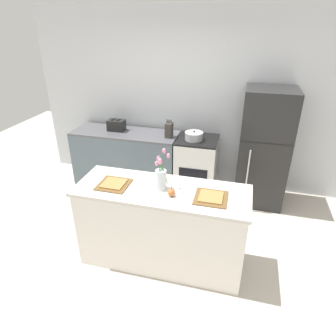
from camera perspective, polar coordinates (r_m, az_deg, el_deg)
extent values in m
plane|color=beige|center=(3.64, -1.05, -16.85)|extent=(10.00, 10.00, 0.00)
cube|color=silver|center=(4.73, 5.56, 12.49)|extent=(5.20, 0.08, 2.70)
cube|color=silver|center=(3.34, -1.12, -11.23)|extent=(1.76, 0.62, 0.90)
cube|color=beige|center=(3.07, -1.19, -4.32)|extent=(1.80, 0.66, 0.03)
cube|color=slate|center=(4.96, -7.89, 1.76)|extent=(1.68, 0.60, 0.87)
cube|color=#515156|center=(4.79, -8.22, 6.63)|extent=(1.68, 0.60, 0.03)
cube|color=silver|center=(4.66, 5.44, 0.26)|extent=(0.60, 0.60, 0.87)
cube|color=black|center=(4.48, 5.68, 5.40)|extent=(0.60, 0.60, 0.02)
cube|color=black|center=(4.41, 4.74, -1.83)|extent=(0.42, 0.01, 0.29)
cube|color=black|center=(4.46, 17.79, 3.55)|extent=(0.68, 0.64, 1.69)
cube|color=black|center=(4.09, 18.27, 4.44)|extent=(0.67, 0.01, 0.01)
cylinder|color=#B2B5B7|center=(4.25, 14.88, -1.23)|extent=(0.02, 0.02, 0.73)
cylinder|color=silver|center=(3.02, -1.35, -2.23)|extent=(0.11, 0.11, 0.21)
cylinder|color=#3D8438|center=(2.96, -0.82, -0.51)|extent=(0.10, 0.02, 0.31)
ellipsoid|color=pink|center=(2.87, 0.07, 2.34)|extent=(0.03, 0.03, 0.05)
cylinder|color=#3D8438|center=(2.98, -1.16, -0.15)|extent=(0.03, 0.09, 0.33)
ellipsoid|color=pink|center=(2.94, -0.74, 3.30)|extent=(0.04, 0.04, 0.05)
cylinder|color=#3D8438|center=(3.01, -1.60, -0.80)|extent=(0.03, 0.03, 0.25)
ellipsoid|color=pink|center=(2.96, -1.80, 1.80)|extent=(0.04, 0.04, 0.06)
cylinder|color=#3D8438|center=(2.99, -1.81, -1.29)|extent=(0.04, 0.02, 0.22)
ellipsoid|color=pink|center=(2.93, -2.18, 0.88)|extent=(0.03, 0.03, 0.05)
cylinder|color=#3D8438|center=(2.97, -1.41, -0.92)|extent=(0.01, 0.10, 0.26)
ellipsoid|color=pink|center=(2.86, -1.62, 1.33)|extent=(0.04, 0.04, 0.06)
ellipsoid|color=#C66B33|center=(2.93, 0.63, -4.71)|extent=(0.07, 0.07, 0.08)
cone|color=#C66B33|center=(2.90, 0.63, -3.93)|extent=(0.04, 0.04, 0.03)
cylinder|color=brown|center=(2.89, 0.64, -3.57)|extent=(0.01, 0.01, 0.02)
cube|color=brown|center=(3.19, -10.27, -3.09)|extent=(0.32, 0.32, 0.01)
cube|color=#A37A42|center=(3.18, -10.29, -2.90)|extent=(0.23, 0.23, 0.01)
cube|color=brown|center=(2.94, 8.17, -5.64)|extent=(0.32, 0.32, 0.01)
cube|color=#A37A42|center=(2.94, 8.19, -5.44)|extent=(0.23, 0.23, 0.01)
cube|color=black|center=(4.85, -9.81, 8.04)|extent=(0.26, 0.18, 0.17)
cube|color=black|center=(4.84, -10.39, 9.02)|extent=(0.05, 0.11, 0.01)
cube|color=black|center=(4.81, -9.39, 8.97)|extent=(0.05, 0.11, 0.01)
cube|color=black|center=(4.90, -11.34, 8.42)|extent=(0.02, 0.02, 0.02)
cylinder|color=#B2B5B7|center=(4.42, 4.96, 6.01)|extent=(0.26, 0.26, 0.10)
cylinder|color=#B2B5B7|center=(4.40, 4.99, 6.72)|extent=(0.27, 0.27, 0.01)
sphere|color=black|center=(4.39, 5.00, 6.96)|extent=(0.02, 0.02, 0.02)
cube|color=#3D3833|center=(4.49, 0.19, 7.25)|extent=(0.10, 0.14, 0.22)
cylinder|color=black|center=(4.46, -0.18, 8.92)|extent=(0.01, 0.01, 0.05)
cylinder|color=black|center=(4.45, 0.19, 8.89)|extent=(0.01, 0.01, 0.05)
cylinder|color=black|center=(4.44, 0.57, 8.86)|extent=(0.01, 0.01, 0.05)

